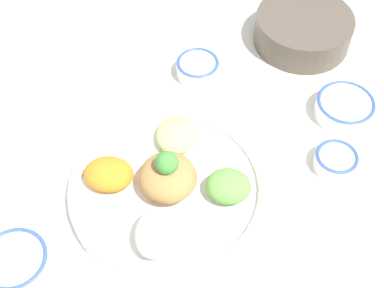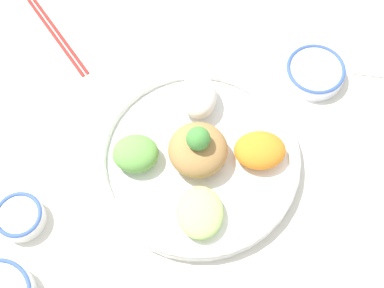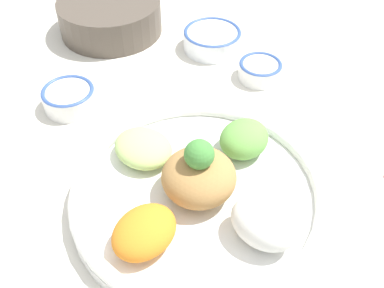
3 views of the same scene
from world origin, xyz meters
name	(u,v)px [view 3 (image 3 of 3)]	position (x,y,z in m)	size (l,w,h in m)	color
ground_plane	(213,227)	(0.00, 0.00, 0.00)	(2.40, 2.40, 0.00)	silver
salad_platter	(199,190)	(-0.04, 0.03, 0.03)	(0.36, 0.36, 0.12)	white
sauce_bowl_red	(212,39)	(-0.17, 0.41, 0.02)	(0.12, 0.12, 0.04)	white
rice_bowl_blue	(69,97)	(-0.33, 0.13, 0.02)	(0.09, 0.09, 0.04)	white
rice_bowl_plain	(260,69)	(-0.05, 0.35, 0.02)	(0.08, 0.08, 0.03)	white
side_serving_bowl	(110,14)	(-0.39, 0.38, 0.04)	(0.22, 0.22, 0.07)	#51473D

